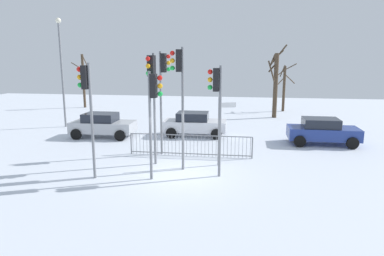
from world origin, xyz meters
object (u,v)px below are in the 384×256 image
Objects in this scene: bare_tree_left at (275,82)px; bare_tree_centre at (284,86)px; traffic_light_rear_left at (217,96)px; car_silver_trailing at (103,125)px; car_white_mid at (195,124)px; traffic_light_foreground_left at (152,84)px; traffic_light_mid_right at (179,82)px; traffic_light_mid_left at (87,95)px; traffic_light_foreground_right at (163,80)px; traffic_light_rear_right at (153,101)px; bare_tree_right at (83,80)px; street_lamp at (61,62)px; direction_sign_post at (220,128)px; car_blue_near at (322,131)px.

bare_tree_left reaches higher than bare_tree_centre.
traffic_light_rear_left is 1.16× the size of car_silver_trailing.
car_white_mid is 0.89× the size of bare_tree_centre.
traffic_light_mid_right is at bearing 178.33° from traffic_light_foreground_left.
traffic_light_mid_left is at bearing -71.51° from car_silver_trailing.
traffic_light_rear_right is (0.50, -3.71, -0.58)m from traffic_light_foreground_right.
bare_tree_left reaches higher than traffic_light_rear_left.
traffic_light_rear_right is 1.10× the size of car_white_mid.
car_white_mid is 0.75× the size of bare_tree_right.
bare_tree_left is (6.35, 14.00, -0.77)m from traffic_light_foreground_left.
traffic_light_rear_right is at bearing -46.80° from street_lamp.
traffic_light_foreground_right is 1.83m from traffic_light_foreground_left.
direction_sign_post is 0.81× the size of car_blue_near.
traffic_light_foreground_right is 0.87× the size of bare_tree_left.
bare_tree_right is (-12.12, 19.05, -0.43)m from traffic_light_rear_right.
car_blue_near is 12.85m from car_silver_trailing.
bare_tree_left reaches higher than direction_sign_post.
bare_tree_right is at bearing 21.77° from traffic_light_mid_right.
bare_tree_centre is at bearing 58.74° from direction_sign_post.
traffic_light_mid_right is 1.01× the size of bare_tree_right.
traffic_light_rear_left is 0.87× the size of bare_tree_right.
direction_sign_post is (2.96, 0.40, -1.90)m from traffic_light_foreground_left.
traffic_light_rear_right is 0.58× the size of street_lamp.
car_white_mid is at bearing 11.27° from car_silver_trailing.
bare_tree_left is 3.88m from bare_tree_centre.
traffic_light_rear_right is 2.03m from traffic_light_foreground_left.
traffic_light_rear_left is 14.42m from street_lamp.
car_silver_trailing is 0.66× the size of bare_tree_left.
car_silver_trailing is (-5.10, 6.90, -2.35)m from traffic_light_rear_right.
traffic_light_mid_right reaches higher than car_white_mid.
car_silver_trailing is 6.02m from street_lamp.
traffic_light_foreground_right is 6.32m from car_silver_trailing.
traffic_light_foreground_left reaches higher than traffic_light_mid_left.
street_lamp is at bearing 57.23° from traffic_light_rear_left.
direction_sign_post is (4.97, 2.50, -1.62)m from traffic_light_mid_left.
car_silver_trailing is at bearing 32.39° from traffic_light_mid_right.
traffic_light_mid_left is 5.02m from traffic_light_rear_left.
traffic_light_foreground_left is 11.47m from street_lamp.
bare_tree_centre is (11.98, 12.67, 1.49)m from car_silver_trailing.
car_blue_near and car_silver_trailing have the same top height.
bare_tree_right is (-19.87, 12.03, 1.92)m from car_blue_near.
traffic_light_foreground_left is 1.29× the size of car_white_mid.
traffic_light_rear_left is 9.96m from car_silver_trailing.
bare_tree_right is at bearing 118.91° from car_silver_trailing.
traffic_light_rear_right is at bearing -57.54° from bare_tree_right.
traffic_light_rear_left is at bearing -130.89° from car_blue_near.
traffic_light_foreground_left is at bearing -114.39° from bare_tree_left.
bare_tree_centre is at bearing 160.68° from traffic_light_foreground_right.
street_lamp is 1.44× the size of bare_tree_right.
car_silver_trailing is at bearing -140.49° from bare_tree_left.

